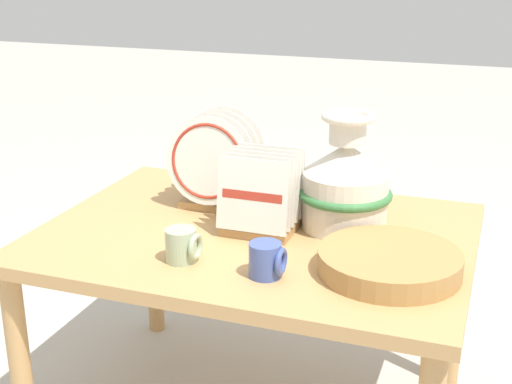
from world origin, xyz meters
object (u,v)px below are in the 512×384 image
Objects in this scene: wicker_charger_stack at (389,262)px; mug_cobalt_glaze at (267,260)px; dish_rack_square_plates at (261,201)px; dish_rack_round_plates at (215,166)px; mug_sage_glaze at (183,245)px; ceramic_vase at (345,182)px.

mug_cobalt_glaze is at bearing -156.53° from wicker_charger_stack.
dish_rack_round_plates is at bearing 143.64° from dish_rack_square_plates.
mug_sage_glaze is at bearing 177.08° from mug_cobalt_glaze.
mug_sage_glaze is (-0.32, -0.35, -0.09)m from ceramic_vase.
dish_rack_square_plates is 0.28m from mug_sage_glaze.
ceramic_vase is 0.48m from mug_sage_glaze.
dish_rack_square_plates is at bearing 158.16° from wicker_charger_stack.
mug_cobalt_glaze reaches higher than wicker_charger_stack.
mug_cobalt_glaze is at bearing -53.53° from dish_rack_round_plates.
mug_sage_glaze and mug_cobalt_glaze have the same top height.
ceramic_vase reaches higher than mug_sage_glaze.
dish_rack_round_plates reaches higher than mug_sage_glaze.
dish_rack_square_plates is 0.28m from mug_cobalt_glaze.
mug_sage_glaze is (-0.48, -0.10, 0.01)m from wicker_charger_stack.
dish_rack_round_plates is at bearing 152.74° from wicker_charger_stack.
dish_rack_square_plates is 0.64× the size of wicker_charger_stack.
wicker_charger_stack is (0.56, -0.29, -0.09)m from dish_rack_round_plates.
mug_cobalt_glaze is (0.22, -0.01, 0.00)m from mug_sage_glaze.
mug_sage_glaze reaches higher than wicker_charger_stack.
dish_rack_round_plates is 0.63m from wicker_charger_stack.
dish_rack_round_plates reaches higher than dish_rack_square_plates.
dish_rack_round_plates is 0.51m from mug_cobalt_glaze.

